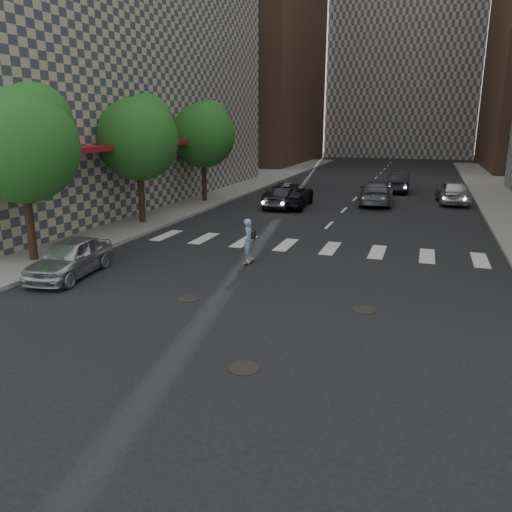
% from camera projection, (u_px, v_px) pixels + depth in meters
% --- Properties ---
extents(ground, '(160.00, 160.00, 0.00)m').
position_uv_depth(ground, '(234.00, 321.00, 13.74)').
color(ground, black).
rests_on(ground, ground).
extents(sidewalk_left, '(13.00, 80.00, 0.15)m').
position_uv_depth(sidewalk_left, '(148.00, 196.00, 36.51)').
color(sidewalk_left, gray).
rests_on(sidewalk_left, ground).
extents(building_left, '(16.40, 33.00, 25.00)m').
position_uv_depth(building_left, '(73.00, 11.00, 33.15)').
color(building_left, tan).
rests_on(building_left, ground).
extents(tower_left, '(18.00, 24.00, 40.00)m').
position_uv_depth(tower_left, '(242.00, 6.00, 65.08)').
color(tower_left, brown).
rests_on(tower_left, ground).
extents(tower_center, '(22.00, 20.00, 48.00)m').
position_uv_depth(tower_center, '(410.00, 0.00, 78.88)').
color(tower_center, '#ADA08E').
rests_on(tower_center, ground).
extents(tree_a, '(4.20, 4.20, 6.60)m').
position_uv_depth(tree_a, '(24.00, 141.00, 18.34)').
color(tree_a, '#382619').
rests_on(tree_a, sidewalk_left).
extents(tree_b, '(4.20, 4.20, 6.60)m').
position_uv_depth(tree_b, '(140.00, 135.00, 25.66)').
color(tree_b, '#382619').
rests_on(tree_b, sidewalk_left).
extents(tree_c, '(4.20, 4.20, 6.60)m').
position_uv_depth(tree_c, '(204.00, 133.00, 32.97)').
color(tree_c, '#382619').
rests_on(tree_c, sidewalk_left).
extents(manhole_a, '(0.70, 0.70, 0.02)m').
position_uv_depth(manhole_a, '(244.00, 368.00, 11.08)').
color(manhole_a, black).
rests_on(manhole_a, ground).
extents(manhole_b, '(0.70, 0.70, 0.02)m').
position_uv_depth(manhole_b, '(188.00, 299.00, 15.45)').
color(manhole_b, black).
rests_on(manhole_b, ground).
extents(manhole_c, '(0.70, 0.70, 0.02)m').
position_uv_depth(manhole_c, '(364.00, 310.00, 14.54)').
color(manhole_c, black).
rests_on(manhole_c, ground).
extents(skateboarder, '(0.44, 0.88, 1.73)m').
position_uv_depth(skateboarder, '(249.00, 240.00, 19.20)').
color(skateboarder, brown).
rests_on(skateboarder, ground).
extents(silver_sedan, '(2.10, 4.16, 1.36)m').
position_uv_depth(silver_sedan, '(70.00, 257.00, 17.60)').
color(silver_sedan, '#B6B8BE').
rests_on(silver_sedan, ground).
extents(traffic_car_a, '(1.50, 4.13, 1.35)m').
position_uv_depth(traffic_car_a, '(283.00, 198.00, 31.69)').
color(traffic_car_a, black).
rests_on(traffic_car_a, ground).
extents(traffic_car_b, '(2.44, 5.41, 1.54)m').
position_uv_depth(traffic_car_b, '(376.00, 193.00, 33.15)').
color(traffic_car_b, '#505257').
rests_on(traffic_car_b, ground).
extents(traffic_car_c, '(2.86, 5.64, 1.53)m').
position_uv_depth(traffic_car_c, '(289.00, 195.00, 32.34)').
color(traffic_car_c, black).
rests_on(traffic_car_c, ground).
extents(traffic_car_d, '(2.31, 4.92, 1.63)m').
position_uv_depth(traffic_car_d, '(453.00, 192.00, 33.40)').
color(traffic_car_d, '#B3B6BB').
rests_on(traffic_car_d, ground).
extents(traffic_car_e, '(1.67, 4.55, 1.49)m').
position_uv_depth(traffic_car_e, '(399.00, 183.00, 39.01)').
color(traffic_car_e, black).
rests_on(traffic_car_e, ground).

